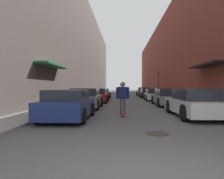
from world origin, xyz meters
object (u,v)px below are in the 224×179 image
at_px(parked_car_left_3, 102,94).
at_px(parked_car_right_1, 167,97).
at_px(parked_car_right_4, 143,92).
at_px(traffic_light, 158,81).
at_px(parked_car_left_1, 86,99).
at_px(skateboarder, 123,95).
at_px(parked_car_right_0, 193,103).
at_px(parked_car_right_3, 147,93).
at_px(parked_car_left_0, 68,105).
at_px(manhole_cover, 157,134).
at_px(parked_car_left_2, 97,96).
at_px(parked_car_right_2, 154,95).

bearing_deg(parked_car_left_3, parked_car_right_1, -56.84).
distance_m(parked_car_right_4, traffic_light, 4.97).
xyz_separation_m(parked_car_left_1, skateboarder, (2.43, -3.64, 0.38)).
bearing_deg(parked_car_right_0, parked_car_right_3, 90.59).
relative_size(parked_car_left_1, parked_car_right_1, 0.86).
relative_size(parked_car_left_3, skateboarder, 2.82).
xyz_separation_m(parked_car_left_3, parked_car_right_0, (5.82, -15.08, 0.05)).
distance_m(parked_car_right_3, skateboarder, 17.83).
height_order(parked_car_right_3, parked_car_right_4, parked_car_right_4).
height_order(parked_car_left_3, parked_car_right_3, parked_car_left_3).
distance_m(skateboarder, traffic_light, 19.44).
xyz_separation_m(parked_car_right_1, parked_car_right_4, (-0.16, 17.17, 0.02)).
xyz_separation_m(parked_car_left_0, manhole_cover, (3.44, -2.73, -0.62)).
bearing_deg(parked_car_right_0, traffic_light, 85.76).
relative_size(parked_car_left_0, parked_car_left_1, 0.98).
relative_size(parked_car_left_3, parked_car_right_0, 0.99).
height_order(parked_car_right_3, manhole_cover, parked_car_right_3).
xyz_separation_m(parked_car_left_0, skateboarder, (2.39, 1.23, 0.40)).
relative_size(parked_car_right_1, traffic_light, 1.39).
bearing_deg(parked_car_right_4, parked_car_left_3, -124.27).
bearing_deg(skateboarder, parked_car_left_2, 104.32).
xyz_separation_m(parked_car_right_1, parked_car_right_3, (-0.17, 11.45, -0.03)).
distance_m(parked_car_left_0, traffic_light, 21.33).
height_order(parked_car_left_3, traffic_light, traffic_light).
bearing_deg(parked_car_right_1, traffic_light, 83.65).
height_order(parked_car_left_3, parked_car_right_4, parked_car_right_4).
distance_m(parked_car_right_3, parked_car_right_4, 5.72).
xyz_separation_m(parked_car_left_2, manhole_cover, (3.38, -13.10, -0.60)).
height_order(parked_car_right_4, skateboarder, skateboarder).
bearing_deg(traffic_light, parked_car_right_4, 109.52).
relative_size(parked_car_right_2, skateboarder, 2.41).
distance_m(parked_car_left_1, parked_car_right_1, 6.26).
bearing_deg(manhole_cover, parked_car_left_0, 141.51).
xyz_separation_m(skateboarder, manhole_cover, (1.05, -3.96, -1.01)).
relative_size(parked_car_right_1, parked_car_right_4, 1.03).
bearing_deg(parked_car_left_2, parked_car_right_0, -58.44).
height_order(parked_car_right_0, parked_car_right_4, parked_car_right_0).
bearing_deg(parked_car_right_3, traffic_light, 38.82).
bearing_deg(parked_car_left_0, parked_car_right_3, 73.49).
height_order(parked_car_left_1, traffic_light, traffic_light).
relative_size(parked_car_right_0, skateboarder, 2.84).
bearing_deg(parked_car_right_3, parked_car_left_2, -123.24).
bearing_deg(traffic_light, parked_car_left_0, -109.63).
xyz_separation_m(parked_car_left_3, traffic_light, (7.22, 3.85, 1.63)).
relative_size(parked_car_left_1, parked_car_right_0, 0.86).
height_order(parked_car_left_0, parked_car_right_2, parked_car_left_0).
distance_m(parked_car_right_0, traffic_light, 19.05).
bearing_deg(traffic_light, parked_car_right_2, -102.42).
relative_size(parked_car_left_2, manhole_cover, 5.66).
relative_size(parked_car_right_1, skateboarder, 2.84).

